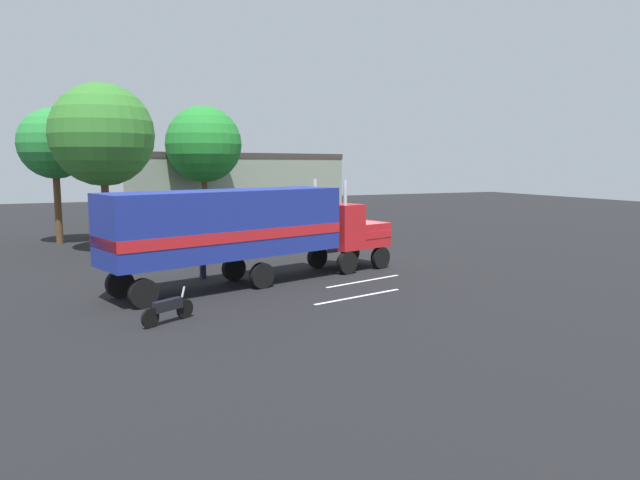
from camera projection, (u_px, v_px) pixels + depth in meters
ground_plane at (359, 266)px, 29.98m from camera, size 120.00×120.00×0.00m
lane_stripe_near at (364, 281)px, 26.15m from camera, size 4.29×1.31×0.01m
lane_stripe_mid at (358, 297)px, 23.10m from camera, size 4.32×1.19×0.01m
semi_truck at (249, 227)px, 25.25m from camera, size 14.27×6.45×4.50m
person_bystander at (202, 259)px, 26.64m from camera, size 0.41×0.48×1.63m
parked_bus at (271, 210)px, 40.04m from camera, size 11.23×5.97×3.40m
motorcycle at (168, 309)px, 19.26m from camera, size 1.87×1.15×1.12m
tree_left at (204, 144)px, 47.75m from camera, size 6.23×6.23×9.94m
tree_center at (54, 144)px, 37.54m from camera, size 4.55×4.55×8.81m
tree_right at (102, 135)px, 33.98m from camera, size 6.00×6.00×9.93m
building_backdrop at (241, 183)px, 56.43m from camera, size 21.99×11.79×6.22m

